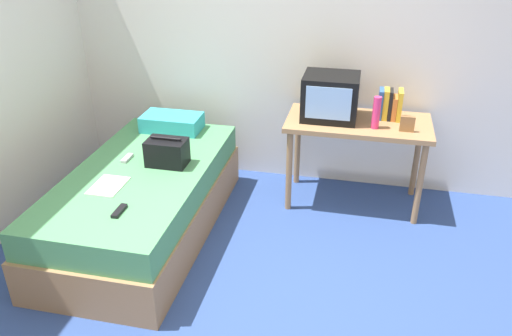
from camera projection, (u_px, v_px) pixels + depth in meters
ground_plane at (235, 315)px, 3.25m from camera, size 8.00×8.00×0.00m
wall_back at (291, 38)px, 4.39m from camera, size 5.20×0.10×2.60m
bed at (144, 201)px, 3.97m from camera, size 1.00×2.00×0.55m
desk at (358, 132)px, 4.21m from camera, size 1.16×0.60×0.75m
tv at (330, 97)px, 4.14m from camera, size 0.44×0.39×0.36m
water_bottle at (376, 113)px, 3.97m from camera, size 0.06×0.06×0.26m
book_row at (390, 105)px, 4.15m from camera, size 0.19×0.16×0.25m
picture_frame at (407, 124)px, 3.94m from camera, size 0.11×0.02×0.12m
pillow at (172, 122)px, 4.50m from camera, size 0.51×0.29×0.14m
handbag at (167, 152)px, 3.88m from camera, size 0.30×0.20×0.22m
magazine at (108, 186)px, 3.62m from camera, size 0.21×0.29×0.01m
remote_dark at (119, 211)px, 3.31m from camera, size 0.04×0.16×0.02m
remote_silver at (127, 158)px, 4.00m from camera, size 0.04×0.14×0.02m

